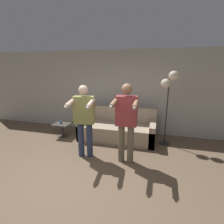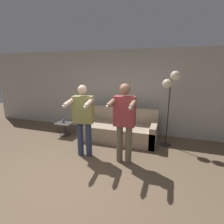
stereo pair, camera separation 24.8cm
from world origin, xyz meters
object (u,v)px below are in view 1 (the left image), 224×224
couch (117,130)px  person_right (126,118)px  person_left (84,117)px  cat (119,104)px  side_table (63,127)px  floor_lamp (169,85)px  cup (61,122)px

couch → person_right: 1.51m
couch → person_left: 1.50m
cat → side_table: cat is taller
person_right → cat: 1.67m
person_left → side_table: 1.69m
couch → floor_lamp: 1.91m
person_right → cup: person_right is taller
cat → side_table: bearing=-159.9°
cat → person_left: bearing=-105.6°
couch → person_left: (-0.48, -1.23, 0.70)m
person_right → side_table: size_ratio=3.50×
person_right → cat: (-0.52, 1.59, -0.04)m
person_left → floor_lamp: floor_lamp is taller
person_left → person_right: (0.97, 0.00, 0.04)m
floor_lamp → cup: bearing=-175.1°
couch → cup: size_ratio=23.50×
person_right → floor_lamp: floor_lamp is taller
couch → person_right: person_right is taller
cat → person_right: bearing=-71.8°
couch → side_table: bearing=-171.7°
cat → floor_lamp: bearing=-14.2°
cat → floor_lamp: (1.39, -0.35, 0.65)m
couch → cat: bearing=96.7°
floor_lamp → cup: floor_lamp is taller
person_left → floor_lamp: bearing=25.3°
person_left → side_table: (-1.19, 0.99, -0.68)m
person_right → floor_lamp: bearing=52.8°
person_left → cup: bearing=132.7°
floor_lamp → side_table: floor_lamp is taller
couch → cup: 1.73m
side_table → cat: bearing=20.1°
cat → floor_lamp: size_ratio=0.25×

